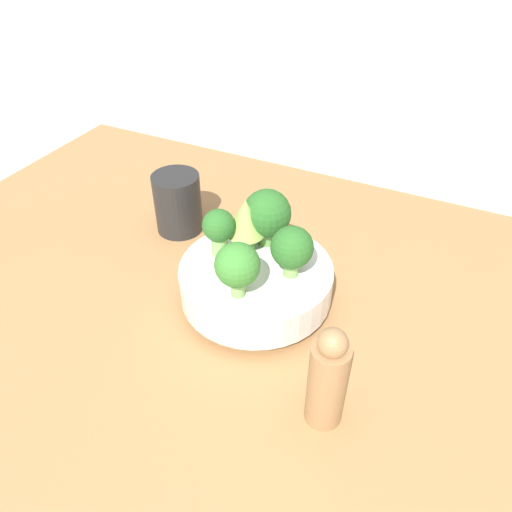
# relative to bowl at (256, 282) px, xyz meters

# --- Properties ---
(ground_plane) EXTENTS (6.00, 6.00, 0.00)m
(ground_plane) POSITION_rel_bowl_xyz_m (-0.03, -0.03, -0.08)
(ground_plane) COLOR beige
(table) EXTENTS (1.16, 0.86, 0.04)m
(table) POSITION_rel_bowl_xyz_m (-0.03, -0.03, -0.06)
(table) COLOR #9E7042
(table) RESTS_ON ground_plane
(bowl) EXTENTS (0.21, 0.21, 0.06)m
(bowl) POSITION_rel_bowl_xyz_m (0.00, 0.00, 0.00)
(bowl) COLOR silver
(bowl) RESTS_ON table
(broccoli_floret_back) EXTENTS (0.07, 0.07, 0.08)m
(broccoli_floret_back) POSITION_rel_bowl_xyz_m (-0.01, 0.06, 0.07)
(broccoli_floret_back) COLOR #609347
(broccoli_floret_back) RESTS_ON bowl
(broccoli_floret_left) EXTENTS (0.05, 0.05, 0.07)m
(broccoli_floret_left) POSITION_rel_bowl_xyz_m (-0.06, 0.01, 0.07)
(broccoli_floret_left) COLOR #7AB256
(broccoli_floret_left) RESTS_ON bowl
(broccoli_floret_front) EXTENTS (0.06, 0.06, 0.08)m
(broccoli_floret_front) POSITION_rel_bowl_xyz_m (0.00, -0.06, 0.07)
(broccoli_floret_front) COLOR #7AB256
(broccoli_floret_front) RESTS_ON bowl
(broccoli_floret_right) EXTENTS (0.06, 0.06, 0.07)m
(broccoli_floret_right) POSITION_rel_bowl_xyz_m (0.05, 0.01, 0.07)
(broccoli_floret_right) COLOR #7AB256
(broccoli_floret_right) RESTS_ON bowl
(romanesco_piece_far) EXTENTS (0.05, 0.05, 0.08)m
(romanesco_piece_far) POSITION_rel_bowl_xyz_m (-0.03, 0.03, 0.08)
(romanesco_piece_far) COLOR #6BA34C
(romanesco_piece_far) RESTS_ON bowl
(cup) EXTENTS (0.08, 0.08, 0.10)m
(cup) POSITION_rel_bowl_xyz_m (-0.20, 0.11, 0.01)
(cup) COLOR black
(cup) RESTS_ON table
(pepper_mill) EXTENTS (0.04, 0.04, 0.14)m
(pepper_mill) POSITION_rel_bowl_xyz_m (0.15, -0.14, 0.03)
(pepper_mill) COLOR #997047
(pepper_mill) RESTS_ON table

